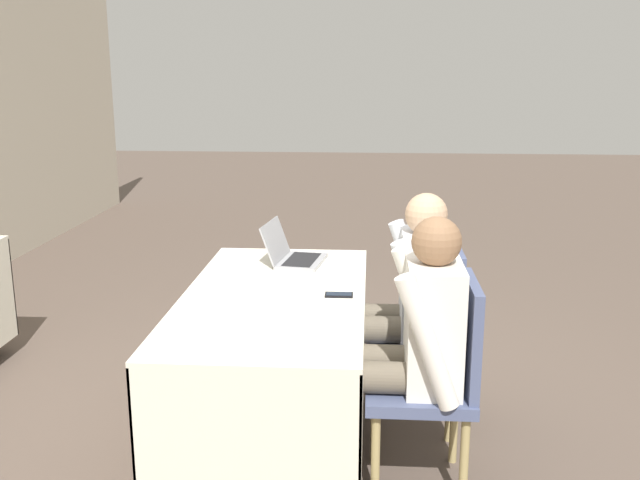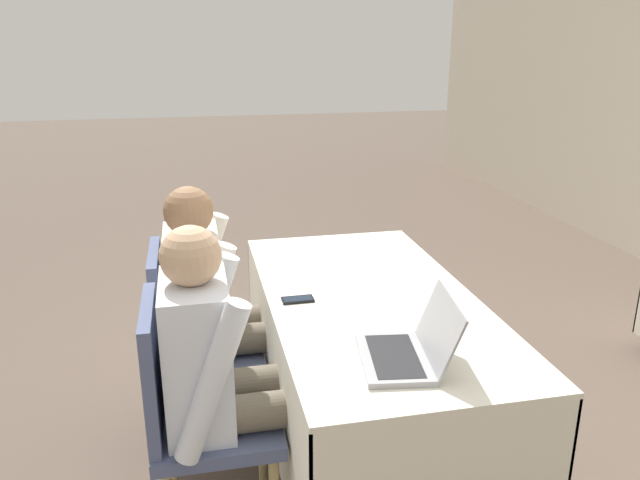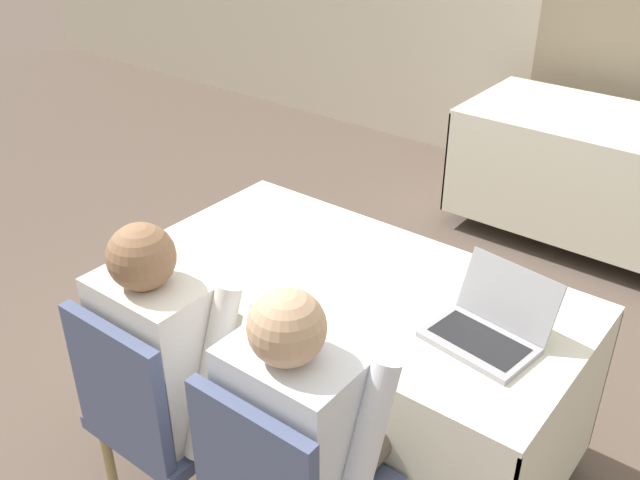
{
  "view_description": "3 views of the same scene",
  "coord_description": "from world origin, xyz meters",
  "px_view_note": "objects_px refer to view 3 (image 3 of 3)",
  "views": [
    {
      "loc": [
        -3.03,
        -0.42,
        1.73
      ],
      "look_at": [
        0.0,
        -0.21,
        1.0
      ],
      "focal_mm": 40.0,
      "sensor_mm": 36.0,
      "label": 1
    },
    {
      "loc": [
        2.19,
        -0.67,
        1.74
      ],
      "look_at": [
        0.0,
        -0.21,
        1.0
      ],
      "focal_mm": 35.0,
      "sensor_mm": 36.0,
      "label": 2
    },
    {
      "loc": [
        1.19,
        -1.74,
        2.12
      ],
      "look_at": [
        0.0,
        -0.21,
        1.0
      ],
      "focal_mm": 40.0,
      "sensor_mm": 36.0,
      "label": 3
    }
  ],
  "objects_px": {
    "person_checkered_shirt": "(176,355)",
    "person_white_shirt": "(308,431)",
    "laptop": "(488,328)",
    "cell_phone": "(300,314)",
    "chair_near_left": "(157,410)"
  },
  "relations": [
    {
      "from": "chair_near_left",
      "to": "person_checkered_shirt",
      "type": "bearing_deg",
      "value": -90.0
    },
    {
      "from": "cell_phone",
      "to": "person_white_shirt",
      "type": "height_order",
      "value": "person_white_shirt"
    },
    {
      "from": "chair_near_left",
      "to": "person_checkered_shirt",
      "type": "xyz_separation_m",
      "value": [
        0.0,
        0.1,
        0.16
      ]
    },
    {
      "from": "laptop",
      "to": "chair_near_left",
      "type": "bearing_deg",
      "value": -131.18
    },
    {
      "from": "cell_phone",
      "to": "person_checkered_shirt",
      "type": "distance_m",
      "value": 0.42
    },
    {
      "from": "laptop",
      "to": "person_checkered_shirt",
      "type": "relative_size",
      "value": 0.31
    },
    {
      "from": "chair_near_left",
      "to": "person_white_shirt",
      "type": "xyz_separation_m",
      "value": [
        0.54,
        0.1,
        0.16
      ]
    },
    {
      "from": "laptop",
      "to": "person_checkered_shirt",
      "type": "xyz_separation_m",
      "value": [
        -0.79,
        -0.58,
        -0.13
      ]
    },
    {
      "from": "person_checkered_shirt",
      "to": "person_white_shirt",
      "type": "height_order",
      "value": "same"
    },
    {
      "from": "laptop",
      "to": "person_white_shirt",
      "type": "distance_m",
      "value": 0.64
    },
    {
      "from": "laptop",
      "to": "person_white_shirt",
      "type": "relative_size",
      "value": 0.31
    },
    {
      "from": "cell_phone",
      "to": "person_white_shirt",
      "type": "relative_size",
      "value": 0.11
    },
    {
      "from": "chair_near_left",
      "to": "person_white_shirt",
      "type": "bearing_deg",
      "value": -169.2
    },
    {
      "from": "laptop",
      "to": "person_white_shirt",
      "type": "bearing_deg",
      "value": -105.22
    },
    {
      "from": "cell_phone",
      "to": "chair_near_left",
      "type": "bearing_deg",
      "value": -121.82
    }
  ]
}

